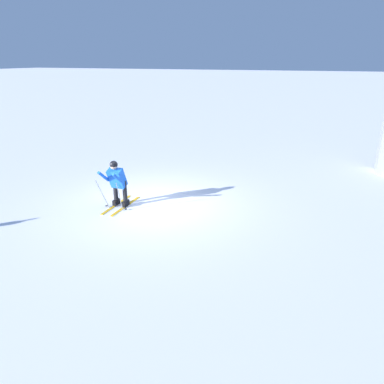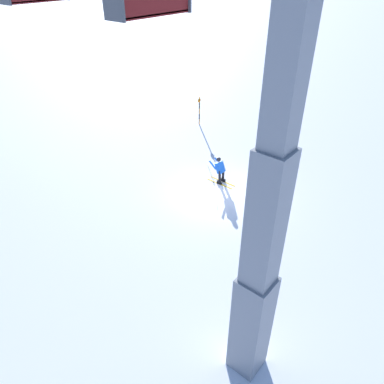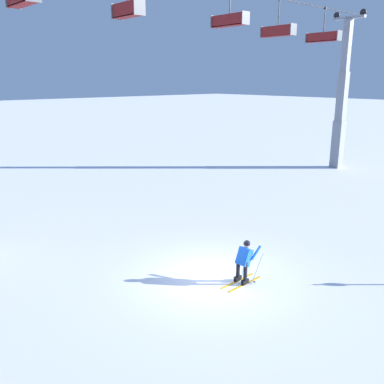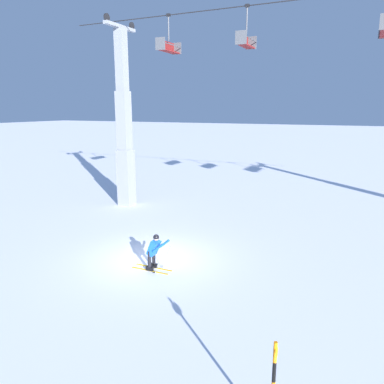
{
  "view_description": "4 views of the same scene",
  "coord_description": "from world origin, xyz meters",
  "views": [
    {
      "loc": [
        8.74,
        4.66,
        4.11
      ],
      "look_at": [
        1.31,
        1.7,
        1.08
      ],
      "focal_mm": 33.04,
      "sensor_mm": 36.0,
      "label": 1
    },
    {
      "loc": [
        -8.76,
        12.55,
        10.08
      ],
      "look_at": [
        -0.18,
        2.31,
        1.31
      ],
      "focal_mm": 33.53,
      "sensor_mm": 36.0,
      "label": 2
    },
    {
      "loc": [
        -9.08,
        -9.2,
        6.52
      ],
      "look_at": [
        0.26,
        1.29,
        2.71
      ],
      "focal_mm": 39.06,
      "sensor_mm": 36.0,
      "label": 3
    },
    {
      "loc": [
        7.53,
        -12.2,
        6.05
      ],
      "look_at": [
        1.01,
        1.62,
        2.58
      ],
      "focal_mm": 34.66,
      "sensor_mm": 36.0,
      "label": 4
    }
  ],
  "objects": [
    {
      "name": "chairlift_seat_second",
      "position": [
        1.49,
        6.84,
        9.37
      ],
      "size": [
        0.61,
        1.77,
        1.98
      ],
      "color": "black"
    },
    {
      "name": "ground_plane",
      "position": [
        0.0,
        0.0,
        0.0
      ],
      "size": [
        260.0,
        260.0,
        0.0
      ],
      "primitive_type": "plane",
      "color": "white"
    },
    {
      "name": "chairlift_seat_fourth",
      "position": [
        11.85,
        6.84,
        9.23
      ],
      "size": [
        0.61,
        2.2,
        2.11
      ],
      "color": "black"
    },
    {
      "name": "chairlift_seat_middle",
      "position": [
        7.74,
        6.84,
        9.45
      ],
      "size": [
        0.61,
        2.26,
        1.87
      ],
      "color": "black"
    },
    {
      "name": "chairlift_seat_farthest",
      "position": [
        16.7,
        6.84,
        9.19
      ],
      "size": [
        0.61,
        2.38,
        2.14
      ],
      "color": "black"
    },
    {
      "name": "lift_tower_far",
      "position": [
        19.9,
        6.84,
        4.63
      ],
      "size": [
        0.72,
        2.41,
        11.12
      ],
      "color": "gray",
      "rests_on": "ground_plane"
    },
    {
      "name": "skier_carving_main",
      "position": [
        0.61,
        -0.9,
        0.81
      ],
      "size": [
        1.59,
        0.71,
        1.55
      ],
      "color": "yellow",
      "rests_on": "ground_plane"
    }
  ]
}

